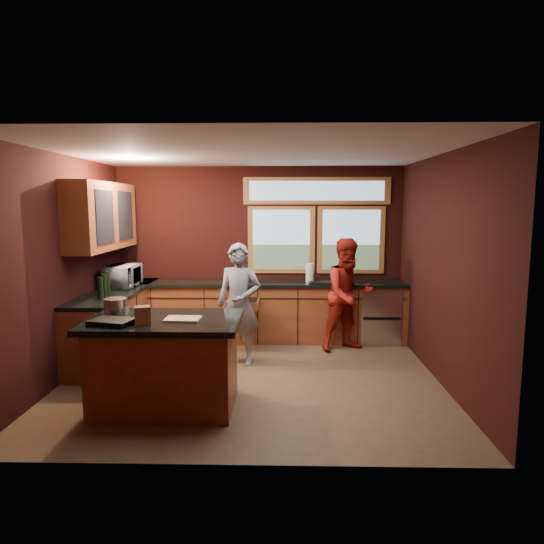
{
  "coord_description": "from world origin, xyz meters",
  "views": [
    {
      "loc": [
        0.38,
        -5.68,
        2.1
      ],
      "look_at": [
        0.24,
        0.4,
        1.26
      ],
      "focal_mm": 32.0,
      "sensor_mm": 36.0,
      "label": 1
    }
  ],
  "objects_px": {
    "person_grey": "(239,304)",
    "stock_pot": "(116,307)",
    "cutting_board": "(183,319)",
    "island": "(166,363)",
    "person_red": "(348,295)"
  },
  "relations": [
    {
      "from": "island",
      "to": "stock_pot",
      "type": "bearing_deg",
      "value": 164.74
    },
    {
      "from": "person_grey",
      "to": "person_red",
      "type": "xyz_separation_m",
      "value": [
        1.53,
        0.66,
        0.01
      ]
    },
    {
      "from": "person_red",
      "to": "stock_pot",
      "type": "xyz_separation_m",
      "value": [
        -2.71,
        -1.93,
        0.22
      ]
    },
    {
      "from": "person_red",
      "to": "stock_pot",
      "type": "distance_m",
      "value": 3.34
    },
    {
      "from": "person_grey",
      "to": "stock_pot",
      "type": "distance_m",
      "value": 1.75
    },
    {
      "from": "cutting_board",
      "to": "person_grey",
      "type": "bearing_deg",
      "value": 73.54
    },
    {
      "from": "person_red",
      "to": "cutting_board",
      "type": "height_order",
      "value": "person_red"
    },
    {
      "from": "island",
      "to": "cutting_board",
      "type": "relative_size",
      "value": 4.43
    },
    {
      "from": "cutting_board",
      "to": "stock_pot",
      "type": "relative_size",
      "value": 1.46
    },
    {
      "from": "cutting_board",
      "to": "stock_pot",
      "type": "height_order",
      "value": "stock_pot"
    },
    {
      "from": "person_grey",
      "to": "person_red",
      "type": "bearing_deg",
      "value": 33.57
    },
    {
      "from": "cutting_board",
      "to": "stock_pot",
      "type": "xyz_separation_m",
      "value": [
        -0.75,
        0.2,
        0.08
      ]
    },
    {
      "from": "island",
      "to": "person_grey",
      "type": "distance_m",
      "value": 1.59
    },
    {
      "from": "person_grey",
      "to": "stock_pot",
      "type": "bearing_deg",
      "value": -122.81
    },
    {
      "from": "island",
      "to": "person_red",
      "type": "relative_size",
      "value": 0.95
    }
  ]
}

